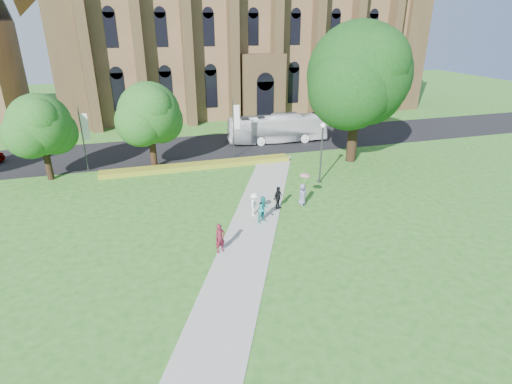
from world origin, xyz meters
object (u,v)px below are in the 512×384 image
object	(u,v)px
tour_coach	(277,128)
pedestrian_0	(220,238)
streetlamp	(322,146)
large_tree	(359,75)

from	to	relation	value
tour_coach	pedestrian_0	xyz separation A→B (m)	(-11.37, -21.99, -0.65)
streetlamp	tour_coach	distance (m)	13.26
tour_coach	pedestrian_0	distance (m)	24.76
large_tree	tour_coach	size ratio (longest dim) A/B	1.16
pedestrian_0	tour_coach	bearing A→B (deg)	42.34
streetlamp	pedestrian_0	size ratio (longest dim) A/B	2.86
streetlamp	tour_coach	size ratio (longest dim) A/B	0.46
streetlamp	pedestrian_0	bearing A→B (deg)	-140.24
tour_coach	pedestrian_0	size ratio (longest dim) A/B	6.21
tour_coach	pedestrian_0	bearing A→B (deg)	156.58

